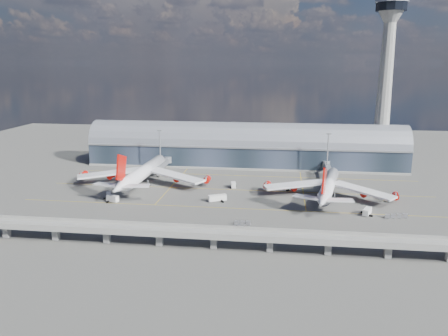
# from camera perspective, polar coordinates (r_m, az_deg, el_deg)

# --- Properties ---
(ground) EXTENTS (500.00, 500.00, 0.00)m
(ground) POSITION_cam_1_polar(r_m,az_deg,el_deg) (210.22, 0.95, -4.39)
(ground) COLOR #474744
(ground) RESTS_ON ground
(taxi_lines) EXTENTS (200.00, 80.12, 0.01)m
(taxi_lines) POSITION_cam_1_polar(r_m,az_deg,el_deg) (231.23, 1.58, -2.71)
(taxi_lines) COLOR gold
(taxi_lines) RESTS_ON ground
(terminal) EXTENTS (200.00, 30.00, 28.00)m
(terminal) POSITION_cam_1_polar(r_m,az_deg,el_deg) (282.74, 2.76, 2.64)
(terminal) COLOR #1C252F
(terminal) RESTS_ON ground
(control_tower) EXTENTS (19.00, 19.00, 103.00)m
(control_tower) POSITION_cam_1_polar(r_m,az_deg,el_deg) (288.93, 20.27, 10.12)
(control_tower) COLOR gray
(control_tower) RESTS_ON ground
(guideway) EXTENTS (220.00, 8.50, 7.20)m
(guideway) POSITION_cam_1_polar(r_m,az_deg,el_deg) (157.14, -1.35, -8.66)
(guideway) COLOR gray
(guideway) RESTS_ON ground
(floodlight_mast_left) EXTENTS (3.00, 0.70, 25.70)m
(floodlight_mast_left) POSITION_cam_1_polar(r_m,az_deg,el_deg) (268.81, -8.34, 2.44)
(floodlight_mast_left) COLOR gray
(floodlight_mast_left) RESTS_ON ground
(floodlight_mast_right) EXTENTS (3.00, 0.70, 25.70)m
(floodlight_mast_right) POSITION_cam_1_polar(r_m,az_deg,el_deg) (260.31, 13.38, 1.85)
(floodlight_mast_right) COLOR gray
(floodlight_mast_right) RESTS_ON ground
(airliner_left) EXTENTS (74.19, 77.91, 23.77)m
(airliner_left) POSITION_cam_1_polar(r_m,az_deg,el_deg) (240.64, -10.61, -0.62)
(airliner_left) COLOR white
(airliner_left) RESTS_ON ground
(airliner_right) EXTENTS (65.36, 68.40, 21.80)m
(airliner_right) POSITION_cam_1_polar(r_m,az_deg,el_deg) (220.54, 13.47, -2.37)
(airliner_right) COLOR white
(airliner_right) RESTS_ON ground
(jet_bridge_left) EXTENTS (4.40, 28.00, 7.25)m
(jet_bridge_left) POSITION_cam_1_polar(r_m,az_deg,el_deg) (268.14, -7.90, 0.58)
(jet_bridge_left) COLOR gray
(jet_bridge_left) RESTS_ON ground
(jet_bridge_right) EXTENTS (4.40, 32.00, 7.25)m
(jet_bridge_right) POSITION_cam_1_polar(r_m,az_deg,el_deg) (258.45, 13.47, -0.16)
(jet_bridge_right) COLOR gray
(jet_bridge_right) RESTS_ON ground
(service_truck_0) EXTENTS (4.27, 6.54, 2.58)m
(service_truck_0) POSITION_cam_1_polar(r_m,az_deg,el_deg) (222.14, -14.84, -3.50)
(service_truck_0) COLOR silver
(service_truck_0) RESTS_ON ground
(service_truck_1) EXTENTS (6.13, 4.11, 3.26)m
(service_truck_1) POSITION_cam_1_polar(r_m,az_deg,el_deg) (215.39, -14.35, -3.92)
(service_truck_1) COLOR silver
(service_truck_1) RESTS_ON ground
(service_truck_2) EXTENTS (8.92, 6.02, 3.15)m
(service_truck_2) POSITION_cam_1_polar(r_m,az_deg,el_deg) (210.06, -0.87, -3.93)
(service_truck_2) COLOR silver
(service_truck_2) RESTS_ON ground
(service_truck_3) EXTENTS (4.79, 6.79, 3.07)m
(service_truck_3) POSITION_cam_1_polar(r_m,az_deg,el_deg) (201.31, 18.19, -5.43)
(service_truck_3) COLOR silver
(service_truck_3) RESTS_ON ground
(service_truck_4) EXTENTS (3.22, 5.41, 2.95)m
(service_truck_4) POSITION_cam_1_polar(r_m,az_deg,el_deg) (232.44, 1.24, -2.25)
(service_truck_4) COLOR silver
(service_truck_4) RESTS_ON ground
(service_truck_5) EXTENTS (5.59, 5.15, 2.67)m
(service_truck_5) POSITION_cam_1_polar(r_m,az_deg,el_deg) (230.44, 8.70, -2.58)
(service_truck_5) COLOR silver
(service_truck_5) RESTS_ON ground
(cargo_train_0) EXTENTS (6.93, 2.27, 1.52)m
(cargo_train_0) POSITION_cam_1_polar(r_m,az_deg,el_deg) (180.52, 2.44, -7.20)
(cargo_train_0) COLOR gray
(cargo_train_0) RESTS_ON ground
(cargo_train_1) EXTENTS (12.35, 2.91, 1.63)m
(cargo_train_1) POSITION_cam_1_polar(r_m,az_deg,el_deg) (173.74, 3.89, -8.04)
(cargo_train_1) COLOR gray
(cargo_train_1) RESTS_ON ground
(cargo_train_2) EXTENTS (10.21, 3.60, 1.68)m
(cargo_train_2) POSITION_cam_1_polar(r_m,az_deg,el_deg) (201.86, 21.58, -5.87)
(cargo_train_2) COLOR gray
(cargo_train_2) RESTS_ON ground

